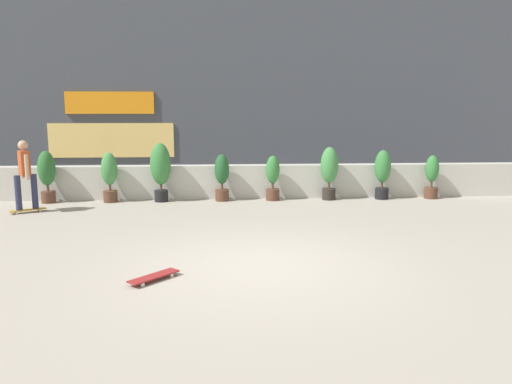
{
  "coord_description": "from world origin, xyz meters",
  "views": [
    {
      "loc": [
        -0.59,
        -7.69,
        2.43
      ],
      "look_at": [
        0.0,
        1.5,
        0.9
      ],
      "focal_mm": 35.49,
      "sensor_mm": 36.0,
      "label": 1
    }
  ],
  "objects": [
    {
      "name": "potted_plant_5",
      "position": [
        2.22,
        5.55,
        0.81
      ],
      "size": [
        0.47,
        0.47,
        1.41
      ],
      "color": "#2D2823",
      "rests_on": "ground"
    },
    {
      "name": "potted_plant_3",
      "position": [
        -0.64,
        5.55,
        0.67
      ],
      "size": [
        0.38,
        0.38,
        1.23
      ],
      "color": "brown",
      "rests_on": "ground"
    },
    {
      "name": "skater_by_wall_right",
      "position": [
        -5.22,
        4.3,
        0.94
      ],
      "size": [
        0.78,
        0.6,
        1.7
      ],
      "color": "#BF8C26",
      "rests_on": "ground"
    },
    {
      "name": "potted_plant_7",
      "position": [
        5.04,
        5.55,
        0.61
      ],
      "size": [
        0.36,
        0.36,
        1.18
      ],
      "color": "brown",
      "rests_on": "ground"
    },
    {
      "name": "skateboard_near_camera",
      "position": [
        -1.6,
        -0.71,
        0.06
      ],
      "size": [
        0.7,
        0.72,
        0.08
      ],
      "color": "maroon",
      "rests_on": "ground"
    },
    {
      "name": "potted_plant_0",
      "position": [
        -5.15,
        5.55,
        0.76
      ],
      "size": [
        0.44,
        0.44,
        1.35
      ],
      "color": "brown",
      "rests_on": "ground"
    },
    {
      "name": "potted_plant_2",
      "position": [
        -2.24,
        5.55,
        0.9
      ],
      "size": [
        0.53,
        0.53,
        1.54
      ],
      "color": "black",
      "rests_on": "ground"
    },
    {
      "name": "potted_plant_1",
      "position": [
        -3.56,
        5.55,
        0.72
      ],
      "size": [
        0.42,
        0.42,
        1.3
      ],
      "color": "brown",
      "rests_on": "ground"
    },
    {
      "name": "potted_plant_4",
      "position": [
        0.7,
        5.55,
        0.63
      ],
      "size": [
        0.36,
        0.36,
        1.19
      ],
      "color": "brown",
      "rests_on": "ground"
    },
    {
      "name": "ground_plane",
      "position": [
        0.0,
        0.0,
        0.0
      ],
      "size": [
        48.0,
        48.0,
        0.0
      ],
      "primitive_type": "plane",
      "color": "#A8A093"
    },
    {
      "name": "building_backdrop",
      "position": [
        -0.01,
        10.0,
        3.25
      ],
      "size": [
        20.0,
        2.08,
        6.5
      ],
      "color": "#424751",
      "rests_on": "ground"
    },
    {
      "name": "potted_plant_6",
      "position": [
        3.67,
        5.55,
        0.74
      ],
      "size": [
        0.43,
        0.43,
        1.32
      ],
      "color": "black",
      "rests_on": "ground"
    },
    {
      "name": "planter_wall",
      "position": [
        0.0,
        6.0,
        0.45
      ],
      "size": [
        18.0,
        0.4,
        0.9
      ],
      "primitive_type": "cube",
      "color": "beige",
      "rests_on": "ground"
    }
  ]
}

